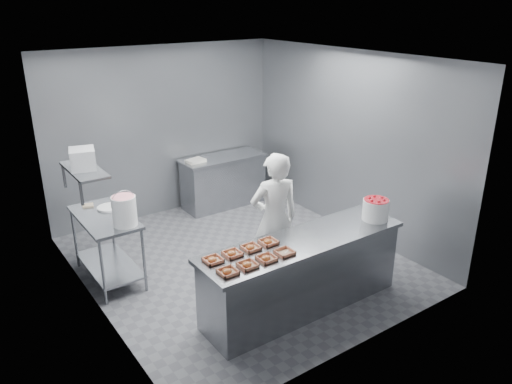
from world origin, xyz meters
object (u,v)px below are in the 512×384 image
Objects in this scene: glaze_bucket at (124,210)px; tray_5 at (232,254)px; prep_table at (107,238)px; strawberry_tub at (376,209)px; back_counter at (223,181)px; appliance at (83,159)px; service_counter at (303,273)px; tray_7 at (268,242)px; tray_1 at (247,265)px; tray_4 at (213,260)px; tray_3 at (285,252)px; tray_6 at (251,248)px; tray_0 at (228,272)px; worker at (274,219)px; tray_2 at (266,258)px.

tray_5 is at bearing -65.11° from glaze_bucket.
strawberry_tub reaches higher than prep_table.
back_counter is 4.58× the size of appliance.
tray_7 is at bearing 159.71° from service_counter.
back_counter is 3.86m from tray_1.
prep_table is 6.40× the size of tray_4.
tray_7 is (-0.00, 0.29, 0.00)m from tray_3.
back_counter is at bearing 74.52° from service_counter.
prep_table is at bearing 113.21° from tray_5.
appliance is (-1.18, 1.81, 0.76)m from tray_6.
tray_0 is 0.24m from tray_1.
service_counter is 8.03× the size of strawberry_tub.
worker reaches higher than tray_6.
tray_0 is 1.00× the size of tray_6.
appliance is at bearing 125.68° from glaze_bucket.
tray_6 is (0.48, 0.29, 0.00)m from tray_0.
tray_4 is at bearing -53.63° from appliance.
service_counter is 13.88× the size of tray_5.
glaze_bucket is at bearing -72.78° from prep_table.
back_counter is 3.66m from tray_3.
prep_table is 1.99m from tray_5.
tray_5 is at bearing 43.09° from worker.
tray_7 is at bearing 171.17° from strawberry_tub.
tray_2 is 1.00× the size of tray_3.
appliance is (-1.43, 2.10, 0.77)m from tray_3.
glaze_bucket is (-0.41, 1.39, 0.17)m from tray_4.
tray_4 is (-1.12, 0.15, 0.47)m from service_counter.
glaze_bucket is at bearing 110.97° from tray_1.
tray_4 is 0.48m from tray_6.
tray_7 is 1.80m from glaze_bucket.
tray_0 is 1.00× the size of tray_4.
prep_table is at bearing 14.10° from appliance.
prep_table is 2.87m from back_counter.
appliance reaches higher than glaze_bucket.
prep_table is at bearing -152.99° from back_counter.
tray_0 is 1.00× the size of tray_5.
tray_0 is 0.72m from tray_3.
tray_5 is 0.57× the size of appliance.
tray_6 is 0.57× the size of appliance.
tray_1 reaches higher than service_counter.
appliance is at bearing 144.93° from strawberry_tub.
tray_1 is 0.29m from tray_5.
service_counter is 3.37m from back_counter.
tray_3 is 0.56m from tray_5.
tray_4 is at bearing 90.00° from tray_0.
appliance reaches higher than tray_2.
tray_0 is (-2.02, -3.40, 0.47)m from back_counter.
prep_table is 1.91m from tray_4.
tray_1 is at bearing -117.61° from back_counter.
tray_2 is at bearing -177.87° from strawberry_tub.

